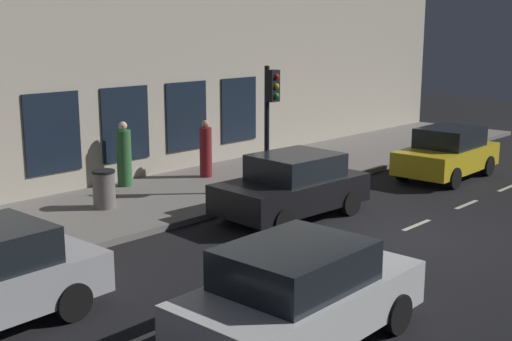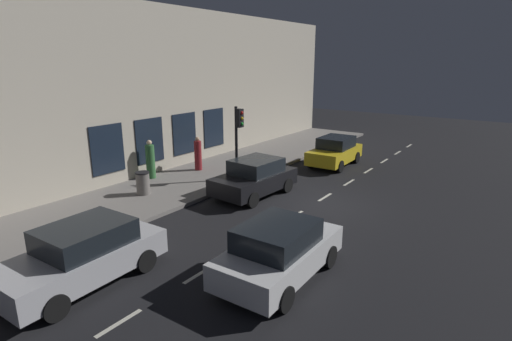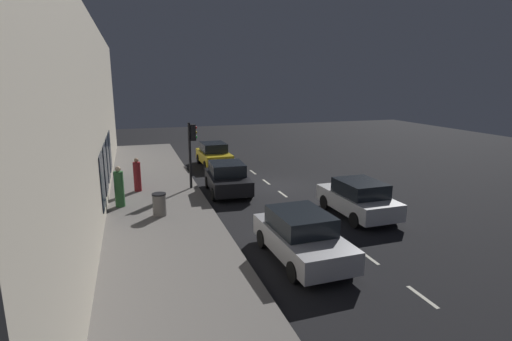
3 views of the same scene
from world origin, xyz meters
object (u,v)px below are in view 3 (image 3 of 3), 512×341
(traffic_light, at_px, (192,143))
(pedestrian_0, at_px, (137,176))
(pedestrian_1, at_px, (119,188))
(parked_car_2, at_px, (302,236))
(parked_car_0, at_px, (227,178))
(parked_car_1, at_px, (358,198))
(parked_car_3, at_px, (214,155))
(trash_bin, at_px, (159,204))

(traffic_light, relative_size, pedestrian_0, 2.00)
(traffic_light, xyz_separation_m, pedestrian_1, (3.66, 2.18, -1.56))
(traffic_light, relative_size, parked_car_2, 0.81)
(parked_car_0, height_order, parked_car_2, same)
(parked_car_2, xyz_separation_m, pedestrian_0, (4.93, -9.56, 0.16))
(parked_car_1, xyz_separation_m, parked_car_3, (3.85, -11.91, -0.00))
(parked_car_3, distance_m, pedestrian_1, 9.90)
(pedestrian_0, relative_size, trash_bin, 1.79)
(parked_car_0, height_order, pedestrian_0, pedestrian_0)
(traffic_light, xyz_separation_m, parked_car_2, (-2.10, 9.33, -1.77))
(parked_car_0, xyz_separation_m, parked_car_1, (-4.52, 5.20, 0.00))
(traffic_light, distance_m, parked_car_2, 9.72)
(parked_car_2, relative_size, pedestrian_1, 2.29)
(pedestrian_0, height_order, pedestrian_1, pedestrian_1)
(traffic_light, relative_size, parked_car_3, 0.89)
(parked_car_1, bearing_deg, pedestrian_1, 156.61)
(parked_car_0, relative_size, pedestrian_1, 2.15)
(traffic_light, relative_size, parked_car_0, 0.87)
(trash_bin, bearing_deg, traffic_light, -117.12)
(parked_car_0, relative_size, pedestrian_0, 2.31)
(traffic_light, relative_size, pedestrian_1, 1.86)
(pedestrian_1, relative_size, trash_bin, 1.92)
(parked_car_2, bearing_deg, pedestrian_1, -52.99)
(parked_car_1, relative_size, pedestrian_1, 2.19)
(pedestrian_1, bearing_deg, pedestrian_0, -160.10)
(pedestrian_0, bearing_deg, pedestrian_1, 11.51)
(parked_car_3, bearing_deg, parked_car_2, 87.81)
(trash_bin, bearing_deg, parked_car_3, -114.13)
(parked_car_3, xyz_separation_m, trash_bin, (4.35, 9.71, -0.15))
(parked_car_1, xyz_separation_m, trash_bin, (8.19, -2.20, -0.15))
(parked_car_1, bearing_deg, traffic_light, 133.65)
(parked_car_1, height_order, trash_bin, parked_car_1)
(parked_car_1, xyz_separation_m, pedestrian_1, (9.81, -4.01, 0.22))
(traffic_light, height_order, parked_car_2, traffic_light)
(pedestrian_0, xyz_separation_m, trash_bin, (-0.78, 4.22, -0.31))
(parked_car_3, xyz_separation_m, pedestrian_0, (5.13, 5.49, 0.16))
(trash_bin, bearing_deg, parked_car_2, 127.84)
(parked_car_0, distance_m, trash_bin, 4.75)
(traffic_light, height_order, pedestrian_1, traffic_light)
(parked_car_0, xyz_separation_m, parked_car_3, (-0.67, -6.71, -0.00))
(traffic_light, height_order, parked_car_0, traffic_light)
(traffic_light, distance_m, parked_car_1, 8.91)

